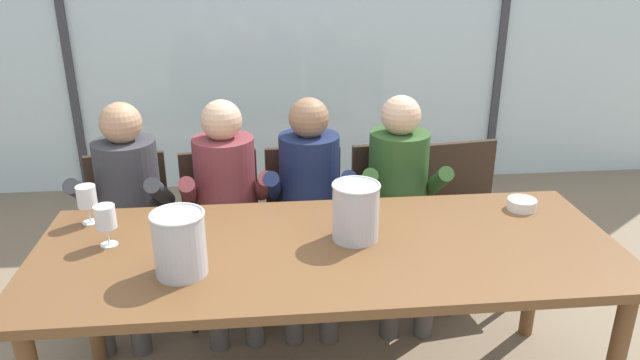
# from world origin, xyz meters

# --- Properties ---
(ground) EXTENTS (14.00, 14.00, 0.00)m
(ground) POSITION_xyz_m (0.00, 1.00, 0.00)
(ground) COLOR #847056
(window_glass_panel) EXTENTS (7.58, 0.03, 2.60)m
(window_glass_panel) POSITION_xyz_m (0.00, 2.61, 1.30)
(window_glass_panel) COLOR silver
(window_glass_panel) RESTS_ON ground
(window_mullion_left) EXTENTS (0.06, 0.06, 2.60)m
(window_mullion_left) POSITION_xyz_m (-1.70, 2.59, 1.30)
(window_mullion_left) COLOR #38383D
(window_mullion_left) RESTS_ON ground
(window_mullion_right) EXTENTS (0.06, 0.06, 2.60)m
(window_mullion_right) POSITION_xyz_m (1.70, 2.59, 1.30)
(window_mullion_right) COLOR #38383D
(window_mullion_right) RESTS_ON ground
(hillside_vineyard) EXTENTS (13.58, 2.40, 2.04)m
(hillside_vineyard) POSITION_xyz_m (0.00, 5.71, 1.02)
(hillside_vineyard) COLOR #386633
(hillside_vineyard) RESTS_ON ground
(dining_table) EXTENTS (2.38, 0.93, 0.77)m
(dining_table) POSITION_xyz_m (0.00, 0.00, 0.69)
(dining_table) COLOR brown
(dining_table) RESTS_ON ground
(chair_near_curtain) EXTENTS (0.49, 0.49, 0.86)m
(chair_near_curtain) POSITION_xyz_m (-0.98, 0.86, 0.50)
(chair_near_curtain) COLOR #332319
(chair_near_curtain) RESTS_ON ground
(chair_left_of_center) EXTENTS (0.49, 0.49, 0.86)m
(chair_left_of_center) POSITION_xyz_m (-0.49, 0.85, 0.50)
(chair_left_of_center) COLOR #332319
(chair_left_of_center) RESTS_ON ground
(chair_center) EXTENTS (0.44, 0.44, 0.86)m
(chair_center) POSITION_xyz_m (-0.03, 0.87, 0.50)
(chair_center) COLOR #332319
(chair_center) RESTS_ON ground
(chair_right_of_center) EXTENTS (0.48, 0.48, 0.86)m
(chair_right_of_center) POSITION_xyz_m (0.46, 0.88, 0.50)
(chair_right_of_center) COLOR #332319
(chair_right_of_center) RESTS_ON ground
(chair_near_window_right) EXTENTS (0.50, 0.50, 0.86)m
(chair_near_window_right) POSITION_xyz_m (0.89, 0.87, 0.50)
(chair_near_window_right) COLOR #332319
(chair_near_window_right) RESTS_ON ground
(person_charcoal_jacket) EXTENTS (0.48, 0.63, 1.18)m
(person_charcoal_jacket) POSITION_xyz_m (-0.96, 0.74, 0.67)
(person_charcoal_jacket) COLOR #38383D
(person_charcoal_jacket) RESTS_ON ground
(person_maroon_top) EXTENTS (0.49, 0.63, 1.18)m
(person_maroon_top) POSITION_xyz_m (-0.45, 0.74, 0.67)
(person_maroon_top) COLOR brown
(person_maroon_top) RESTS_ON ground
(person_navy_polo) EXTENTS (0.48, 0.62, 1.18)m
(person_navy_polo) POSITION_xyz_m (-0.02, 0.74, 0.67)
(person_navy_polo) COLOR #192347
(person_navy_polo) RESTS_ON ground
(person_olive_shirt) EXTENTS (0.47, 0.62, 1.18)m
(person_olive_shirt) POSITION_xyz_m (0.47, 0.74, 0.67)
(person_olive_shirt) COLOR #2D5123
(person_olive_shirt) RESTS_ON ground
(ice_bucket_primary) EXTENTS (0.20, 0.20, 0.24)m
(ice_bucket_primary) POSITION_xyz_m (0.12, 0.06, 0.89)
(ice_bucket_primary) COLOR #B7B7BC
(ice_bucket_primary) RESTS_ON dining_table
(ice_bucket_secondary) EXTENTS (0.20, 0.20, 0.25)m
(ice_bucket_secondary) POSITION_xyz_m (-0.57, -0.15, 0.89)
(ice_bucket_secondary) COLOR #B7B7BC
(ice_bucket_secondary) RESTS_ON dining_table
(tasting_bowl) EXTENTS (0.13, 0.13, 0.05)m
(tasting_bowl) POSITION_xyz_m (0.93, 0.27, 0.79)
(tasting_bowl) COLOR silver
(tasting_bowl) RESTS_ON dining_table
(wine_glass_by_left_taster) EXTENTS (0.08, 0.08, 0.17)m
(wine_glass_by_left_taster) POSITION_xyz_m (-1.02, 0.32, 0.88)
(wine_glass_by_left_taster) COLOR silver
(wine_glass_by_left_taster) RESTS_ON dining_table
(wine_glass_near_bucket) EXTENTS (0.08, 0.08, 0.17)m
(wine_glass_near_bucket) POSITION_xyz_m (-0.89, 0.10, 0.88)
(wine_glass_near_bucket) COLOR silver
(wine_glass_near_bucket) RESTS_ON dining_table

